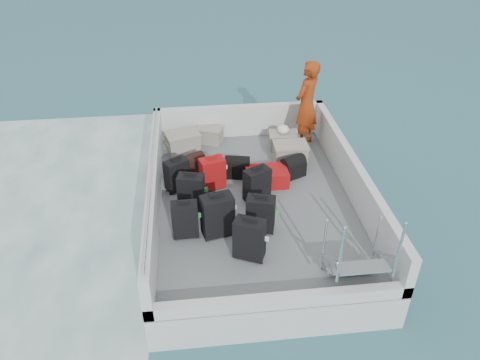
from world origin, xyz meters
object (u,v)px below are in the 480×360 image
object	(u,v)px
suitcase_4	(218,216)
suitcase_5	(212,174)
suitcase_2	(177,175)
suitcase_8	(267,177)
passenger	(306,105)
crate_0	(183,143)
crate_3	(290,154)
crate_1	(210,135)
suitcase_0	(185,220)
suitcase_1	(191,192)
suitcase_7	(257,185)
suitcase_6	(261,214)
crate_2	(283,141)
suitcase_3	(249,240)

from	to	relation	value
suitcase_4	suitcase_5	distance (m)	1.31
suitcase_2	suitcase_8	distance (m)	1.64
passenger	suitcase_8	bearing A→B (deg)	7.99
crate_0	crate_3	bearing A→B (deg)	-18.19
crate_1	passenger	world-z (taller)	passenger
suitcase_0	suitcase_4	size ratio (longest dim) A/B	0.87
suitcase_1	suitcase_7	distance (m)	1.14
suitcase_5	crate_1	world-z (taller)	suitcase_5
suitcase_0	suitcase_7	distance (m)	1.51
suitcase_0	crate_1	distance (m)	3.10
suitcase_6	passenger	bearing A→B (deg)	79.63
suitcase_5	suitcase_6	world-z (taller)	suitcase_6
suitcase_7	crate_1	distance (m)	2.31
suitcase_0	suitcase_4	world-z (taller)	suitcase_4
suitcase_1	suitcase_6	bearing A→B (deg)	-19.87
suitcase_0	suitcase_1	size ratio (longest dim) A/B	0.97
suitcase_6	crate_2	xyz separation A→B (m)	(0.85, 2.58, -0.15)
suitcase_1	crate_0	bearing A→B (deg)	107.27
suitcase_0	suitcase_8	world-z (taller)	suitcase_0
crate_1	suitcase_0	bearing A→B (deg)	-100.33
suitcase_8	passenger	distance (m)	1.88
suitcase_8	crate_3	world-z (taller)	crate_3
crate_1	passenger	bearing A→B (deg)	-9.42
suitcase_3	suitcase_2	bearing A→B (deg)	143.59
suitcase_1	crate_3	distance (m)	2.36
suitcase_0	suitcase_7	world-z (taller)	suitcase_0
suitcase_2	suitcase_8	xyz separation A→B (m)	(1.63, -0.01, -0.15)
suitcase_7	suitcase_5	bearing A→B (deg)	120.49
suitcase_1	suitcase_5	distance (m)	0.69
crate_1	suitcase_2	bearing A→B (deg)	-111.72
suitcase_6	crate_1	size ratio (longest dim) A/B	1.20
crate_2	crate_1	bearing A→B (deg)	163.44
suitcase_8	crate_0	distance (m)	2.06
crate_0	passenger	xyz separation A→B (m)	(2.53, 0.01, 0.72)
passenger	crate_2	bearing A→B (deg)	-32.19
suitcase_8	suitcase_3	bearing A→B (deg)	162.52
suitcase_8	crate_1	world-z (taller)	crate_1
suitcase_6	suitcase_4	bearing A→B (deg)	-161.46
suitcase_2	crate_1	bearing A→B (deg)	36.29
suitcase_2	suitcase_5	world-z (taller)	suitcase_5
suitcase_3	crate_1	size ratio (longest dim) A/B	1.32
crate_0	passenger	bearing A→B (deg)	0.16
suitcase_1	crate_2	distance (m)	2.69
suitcase_0	passenger	xyz separation A→B (m)	(2.52, 2.72, 0.59)
suitcase_1	suitcase_8	distance (m)	1.52
suitcase_5	crate_2	size ratio (longest dim) A/B	1.16
suitcase_1	suitcase_6	world-z (taller)	suitcase_1
crate_0	crate_1	world-z (taller)	crate_0
suitcase_7	suitcase_8	world-z (taller)	suitcase_7
suitcase_6	suitcase_8	bearing A→B (deg)	92.21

